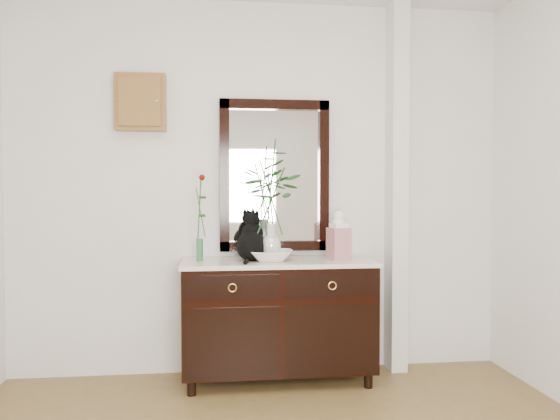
{
  "coord_description": "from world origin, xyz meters",
  "views": [
    {
      "loc": [
        -0.33,
        -2.0,
        1.33
      ],
      "look_at": [
        0.1,
        1.63,
        1.2
      ],
      "focal_mm": 35.0,
      "sensor_mm": 36.0,
      "label": 1
    }
  ],
  "objects": [
    {
      "name": "wall_back",
      "position": [
        0.0,
        1.98,
        1.35
      ],
      "size": [
        3.6,
        0.04,
        2.7
      ],
      "primitive_type": "cube",
      "color": "silver",
      "rests_on": "ground"
    },
    {
      "name": "pilaster",
      "position": [
        1.0,
        1.9,
        1.35
      ],
      "size": [
        0.12,
        0.2,
        2.7
      ],
      "primitive_type": "cube",
      "color": "silver",
      "rests_on": "ground"
    },
    {
      "name": "sideboard",
      "position": [
        0.1,
        1.73,
        0.47
      ],
      "size": [
        1.33,
        0.52,
        0.82
      ],
      "color": "black",
      "rests_on": "ground"
    },
    {
      "name": "wall_mirror",
      "position": [
        0.1,
        1.97,
        1.44
      ],
      "size": [
        0.8,
        0.06,
        1.1
      ],
      "color": "black",
      "rests_on": "wall_back"
    },
    {
      "name": "key_cabinet",
      "position": [
        -0.85,
        1.94,
        1.95
      ],
      "size": [
        0.35,
        0.1,
        0.4
      ],
      "primitive_type": "cube",
      "color": "brown",
      "rests_on": "wall_back"
    },
    {
      "name": "cat",
      "position": [
        -0.09,
        1.72,
        1.02
      ],
      "size": [
        0.28,
        0.33,
        0.34
      ],
      "primitive_type": null,
      "rotation": [
        0.0,
        0.0,
        -0.17
      ],
      "color": "black",
      "rests_on": "sideboard"
    },
    {
      "name": "lotus_bowl",
      "position": [
        0.04,
        1.69,
        0.89
      ],
      "size": [
        0.33,
        0.33,
        0.07
      ],
      "primitive_type": "imported",
      "rotation": [
        0.0,
        0.0,
        -0.11
      ],
      "color": "white",
      "rests_on": "sideboard"
    },
    {
      "name": "vase_branches",
      "position": [
        0.04,
        1.69,
        1.28
      ],
      "size": [
        0.47,
        0.47,
        0.82
      ],
      "primitive_type": null,
      "rotation": [
        0.0,
        0.0,
        -0.23
      ],
      "color": "silver",
      "rests_on": "lotus_bowl"
    },
    {
      "name": "bud_vase_rose",
      "position": [
        -0.44,
        1.73,
        1.15
      ],
      "size": [
        0.09,
        0.09,
        0.6
      ],
      "primitive_type": null,
      "rotation": [
        0.0,
        0.0,
        0.27
      ],
      "color": "#356E3F",
      "rests_on": "sideboard"
    },
    {
      "name": "ginger_jar",
      "position": [
        0.52,
        1.7,
        1.03
      ],
      "size": [
        0.16,
        0.16,
        0.36
      ],
      "primitive_type": null,
      "rotation": [
        0.0,
        0.0,
        0.26
      ],
      "color": "silver",
      "rests_on": "sideboard"
    }
  ]
}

